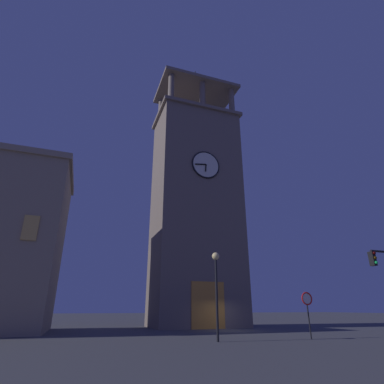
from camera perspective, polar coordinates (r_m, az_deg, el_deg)
name	(u,v)px	position (r m, az deg, el deg)	size (l,w,h in m)	color
ground_plane	(231,331)	(27.26, 7.40, -24.54)	(200.00, 200.00, 0.00)	#424247
clocktower	(196,206)	(33.42, 0.74, -2.74)	(9.54, 6.66, 31.20)	#75665B
street_lamp	(216,277)	(18.30, 4.59, -15.75)	(0.44, 0.44, 4.83)	black
no_horn_sign	(307,302)	(20.99, 20.93, -18.83)	(0.78, 0.14, 2.65)	black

